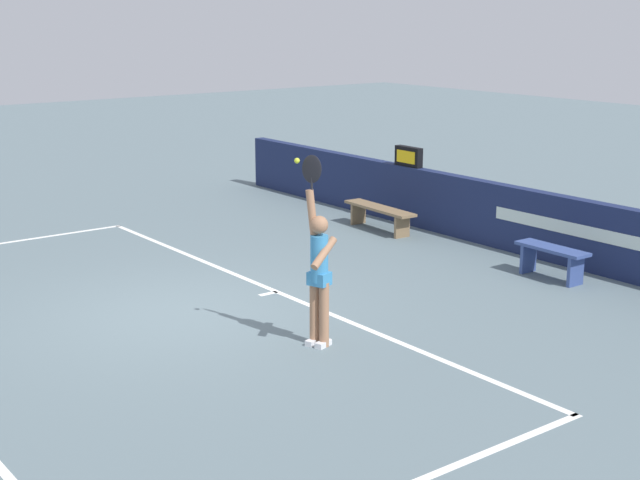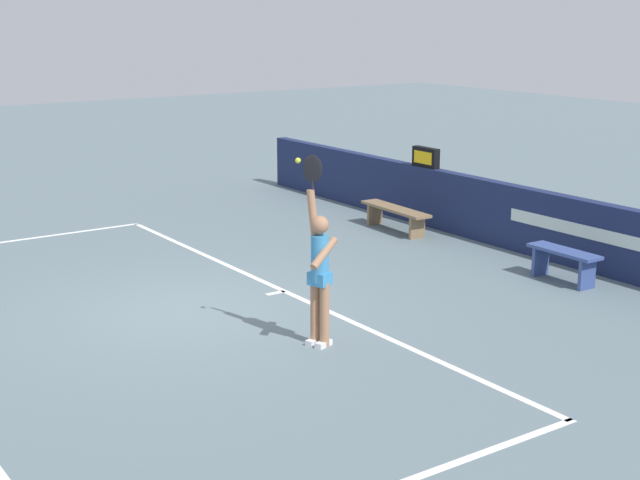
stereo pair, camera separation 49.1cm
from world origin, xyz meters
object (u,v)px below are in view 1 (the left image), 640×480
speed_display (409,157)px  tennis_player (319,269)px  courtside_bench_far (380,212)px  tennis_ball (297,161)px  courtside_bench_near (552,256)px

speed_display → tennis_player: size_ratio=0.27×
courtside_bench_far → speed_display: bearing=99.4°
tennis_ball → courtside_bench_near: bearing=88.6°
courtside_bench_near → courtside_bench_far: bearing=179.8°
speed_display → tennis_ball: size_ratio=9.47×
speed_display → courtside_bench_far: bearing=-80.6°
tennis_player → tennis_ball: size_ratio=35.04×
speed_display → courtside_bench_far: size_ratio=0.36×
tennis_player → courtside_bench_far: bearing=132.1°
speed_display → tennis_player: tennis_player is taller
courtside_bench_near → tennis_ball: bearing=-91.4°
tennis_ball → courtside_bench_near: tennis_ball is taller
courtside_bench_near → courtside_bench_far: size_ratio=0.68×
tennis_player → courtside_bench_far: size_ratio=1.34×
tennis_player → courtside_bench_near: tennis_player is taller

